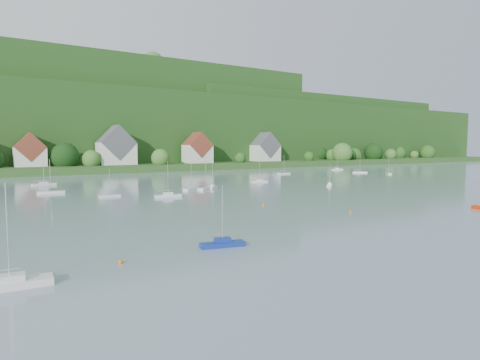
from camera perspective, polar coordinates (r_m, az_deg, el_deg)
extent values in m
cube|color=#27501E|center=(203.69, -19.21, 1.73)|extent=(600.00, 60.00, 3.00)
cube|color=#183F14|center=(277.18, -22.85, 6.16)|extent=(620.00, 160.00, 40.00)
cube|color=#183F14|center=(274.50, -20.65, 7.92)|extent=(240.00, 130.00, 60.00)
cube|color=#183F14|center=(326.57, 6.89, 6.57)|extent=(200.00, 110.00, 48.00)
sphere|color=#214C16|center=(328.70, 21.43, 3.53)|extent=(10.24, 10.24, 10.24)
sphere|color=#366826|center=(258.82, 14.17, 3.68)|extent=(12.88, 12.88, 12.88)
sphere|color=black|center=(269.87, 11.12, 3.60)|extent=(10.46, 10.46, 10.46)
sphere|color=#214C16|center=(246.13, 9.66, 3.22)|extent=(6.45, 6.45, 6.45)
sphere|color=#366826|center=(332.50, 23.31, 3.27)|extent=(6.37, 6.37, 6.37)
sphere|color=black|center=(275.95, 13.60, 3.60)|extent=(10.68, 10.68, 10.68)
sphere|color=black|center=(290.19, 18.25, 3.68)|extent=(12.85, 12.85, 12.85)
sphere|color=#366826|center=(186.32, -20.15, 2.73)|extent=(8.19, 8.19, 8.19)
sphere|color=#366826|center=(274.84, 14.43, 3.56)|extent=(10.50, 10.50, 10.50)
sphere|color=black|center=(269.84, 15.19, 3.36)|extent=(8.05, 8.05, 8.05)
sphere|color=#366826|center=(211.75, -6.29, 3.54)|extent=(12.16, 12.16, 12.16)
sphere|color=#366826|center=(191.08, -11.13, 3.02)|extent=(8.73, 8.73, 8.73)
sphere|color=#214C16|center=(307.30, 20.52, 3.35)|extent=(7.74, 7.74, 7.74)
sphere|color=#214C16|center=(275.71, 15.79, 3.43)|extent=(8.84, 8.84, 8.84)
sphere|color=#214C16|center=(335.74, 24.86, 3.50)|extent=(11.28, 11.28, 11.28)
sphere|color=#214C16|center=(212.94, 0.04, 3.05)|extent=(6.24, 6.24, 6.24)
sphere|color=black|center=(235.59, 2.81, 3.36)|extent=(8.16, 8.16, 8.16)
sphere|color=#366826|center=(269.63, 12.78, 3.41)|extent=(8.09, 8.09, 8.09)
sphere|color=#366826|center=(305.83, 20.41, 3.37)|extent=(8.14, 8.14, 8.14)
sphere|color=black|center=(186.86, -23.39, 3.01)|extent=(11.92, 11.92, 11.92)
sphere|color=#214C16|center=(271.74, -13.88, 14.97)|extent=(12.83, 12.83, 12.83)
sphere|color=#214C16|center=(286.06, -23.05, 14.21)|extent=(12.73, 12.73, 12.73)
sphere|color=#214C16|center=(279.36, -4.30, 14.76)|extent=(11.50, 11.50, 11.50)
sphere|color=#214C16|center=(297.32, -11.13, 14.18)|extent=(14.65, 14.65, 14.65)
sphere|color=#366826|center=(249.65, -12.14, 15.90)|extent=(11.95, 11.95, 11.95)
sphere|color=#214C16|center=(292.89, 2.71, 14.24)|extent=(9.76, 9.76, 9.76)
sphere|color=black|center=(249.93, -22.72, 15.48)|extent=(8.21, 8.21, 8.21)
sphere|color=#366826|center=(270.79, -27.77, 14.59)|extent=(12.24, 12.24, 12.24)
sphere|color=#366826|center=(293.71, 1.39, 14.19)|extent=(9.00, 9.00, 9.00)
sphere|color=#214C16|center=(299.27, -2.47, 13.97)|extent=(8.03, 8.03, 8.03)
sphere|color=#366826|center=(341.59, 8.78, 10.78)|extent=(9.52, 9.52, 9.52)
sphere|color=#366826|center=(381.33, 15.24, 10.02)|extent=(9.12, 9.12, 9.12)
sphere|color=#366826|center=(297.78, -2.59, 11.92)|extent=(14.97, 14.97, 14.97)
sphere|color=black|center=(309.96, 10.33, 11.32)|extent=(7.52, 7.52, 7.52)
sphere|color=#214C16|center=(285.30, -6.23, 12.03)|extent=(9.78, 9.78, 9.78)
sphere|color=#214C16|center=(304.58, 0.96, 11.67)|extent=(12.02, 12.02, 12.02)
sphere|color=black|center=(300.04, 5.94, 11.73)|extent=(11.57, 11.57, 11.57)
sphere|color=#214C16|center=(280.25, 5.11, 12.28)|extent=(12.65, 12.65, 12.65)
sphere|color=#366826|center=(297.02, 7.60, 11.68)|extent=(8.28, 8.28, 8.28)
sphere|color=black|center=(340.52, 6.98, 10.76)|extent=(7.47, 7.47, 7.47)
sphere|color=#366826|center=(287.44, -1.71, 11.99)|extent=(9.48, 9.48, 9.48)
sphere|color=black|center=(359.05, 8.96, 9.49)|extent=(8.43, 8.43, 8.43)
sphere|color=black|center=(334.60, 11.04, 9.97)|extent=(13.54, 13.54, 13.54)
sphere|color=black|center=(301.45, 1.05, 10.69)|extent=(15.08, 15.08, 15.08)
sphere|color=#366826|center=(309.36, -2.19, 10.57)|extent=(15.99, 15.99, 15.99)
sphere|color=black|center=(275.52, -23.68, 10.90)|extent=(15.72, 15.72, 15.72)
sphere|color=#366826|center=(400.86, 9.23, 9.12)|extent=(14.17, 14.17, 14.17)
sphere|color=#214C16|center=(273.86, -20.47, 10.84)|extent=(10.54, 10.54, 10.54)
sphere|color=black|center=(364.37, 18.15, 9.40)|extent=(14.14, 14.14, 14.14)
cube|color=silver|center=(187.93, -27.43, 2.91)|extent=(12.00, 9.00, 8.00)
cube|color=brown|center=(187.88, -27.48, 4.13)|extent=(12.00, 9.36, 12.00)
cube|color=silver|center=(193.07, -17.00, 3.56)|extent=(16.00, 11.00, 10.00)
cube|color=#525259|center=(193.06, -17.04, 5.05)|extent=(16.00, 11.44, 16.00)
cube|color=silver|center=(205.46, -6.01, 3.66)|extent=(13.00, 10.00, 9.00)
cube|color=brown|center=(205.43, -6.02, 4.91)|extent=(13.00, 10.40, 13.00)
cube|color=silver|center=(232.20, 3.58, 3.79)|extent=(15.00, 10.00, 9.00)
cube|color=#525259|center=(232.17, 3.58, 4.90)|extent=(15.00, 10.40, 15.00)
cube|color=silver|center=(37.45, -29.64, -12.68)|extent=(6.27, 2.01, 0.62)
cube|color=silver|center=(37.29, -29.68, -11.86)|extent=(2.22, 1.31, 0.50)
cylinder|color=silver|center=(36.46, -29.91, -6.38)|extent=(0.10, 0.10, 7.75)
cube|color=navy|center=(45.70, -2.47, -9.05)|extent=(5.26, 2.42, 0.51)
cube|color=navy|center=(45.58, -2.48, -8.43)|extent=(1.94, 1.34, 0.50)
cylinder|color=silver|center=(45.01, -2.49, -4.80)|extent=(0.10, 0.10, 6.35)
cylinder|color=silver|center=(45.22, -3.41, -7.70)|extent=(2.75, 0.64, 0.08)
sphere|color=#FB6B04|center=(40.96, -16.45, -11.23)|extent=(0.46, 0.46, 0.46)
sphere|color=#FB6B04|center=(71.00, 15.25, -4.47)|extent=(0.49, 0.49, 0.49)
sphere|color=#FB6B04|center=(77.16, 3.30, -3.59)|extent=(0.49, 0.49, 0.49)
cube|color=silver|center=(200.58, 13.50, 1.47)|extent=(5.92, 3.29, 0.57)
cube|color=silver|center=(200.55, 13.50, 1.62)|extent=(2.25, 1.69, 0.50)
cylinder|color=silver|center=(200.41, 13.52, 2.57)|extent=(0.10, 0.10, 7.14)
cylinder|color=silver|center=(200.13, 13.29, 1.81)|extent=(3.01, 1.05, 0.08)
cube|color=silver|center=(105.50, -4.83, -1.21)|extent=(5.83, 4.73, 0.59)
cylinder|color=silver|center=(105.17, -4.85, 0.97)|extent=(0.10, 0.10, 7.42)
cylinder|color=silver|center=(104.61, -5.07, -0.60)|extent=(2.74, 1.91, 0.08)
cube|color=silver|center=(128.67, -25.86, -0.59)|extent=(6.67, 2.90, 0.65)
cube|color=silver|center=(128.62, -25.87, -0.33)|extent=(2.44, 1.64, 0.50)
cylinder|color=silver|center=(128.37, -25.93, 1.35)|extent=(0.10, 0.10, 8.06)
cylinder|color=silver|center=(128.30, -26.29, -0.07)|extent=(3.51, 0.70, 0.08)
cube|color=silver|center=(118.54, 12.50, -0.68)|extent=(4.41, 4.06, 0.47)
cube|color=silver|center=(118.50, 12.51, -0.45)|extent=(1.84, 1.77, 0.50)
cylinder|color=silver|center=(118.30, 12.53, 0.84)|extent=(0.10, 0.10, 5.86)
cylinder|color=silver|center=(117.75, 12.49, -0.16)|extent=(2.01, 1.74, 0.08)
cube|color=silver|center=(94.29, -17.83, -2.16)|extent=(4.67, 1.40, 0.46)
cylinder|color=silver|center=(93.98, -17.88, -0.26)|extent=(0.10, 0.10, 5.81)
cylinder|color=silver|center=(93.98, -18.26, -1.49)|extent=(2.56, 0.14, 0.08)
cube|color=silver|center=(104.71, -6.85, -1.28)|extent=(5.58, 4.24, 0.56)
cylinder|color=silver|center=(104.39, -6.87, 0.78)|extent=(0.10, 0.10, 6.98)
cylinder|color=silver|center=(103.90, -7.11, -0.67)|extent=(2.67, 1.66, 0.08)
cube|color=silver|center=(108.62, -3.87, -1.05)|extent=(4.66, 4.62, 0.51)
cube|color=silver|center=(108.57, -3.87, -0.79)|extent=(1.98, 1.97, 0.50)
cylinder|color=silver|center=(108.33, -3.88, 0.77)|extent=(0.10, 0.10, 6.41)
cylinder|color=silver|center=(107.78, -3.99, -0.48)|extent=(2.06, 2.04, 0.08)
cube|color=silver|center=(106.24, -25.07, -1.59)|extent=(6.23, 2.19, 0.61)
cylinder|color=silver|center=(105.90, -25.15, 0.63)|extent=(0.10, 0.10, 7.64)
cylinder|color=silver|center=(106.09, -25.59, -0.96)|extent=(3.36, 0.34, 0.08)
cube|color=silver|center=(90.96, -10.08, -2.21)|extent=(6.01, 2.33, 0.59)
cube|color=silver|center=(90.90, -10.08, -1.87)|extent=(2.17, 1.38, 0.50)
cylinder|color=silver|center=(90.58, -10.12, 0.27)|extent=(0.10, 0.10, 7.32)
cylinder|color=silver|center=(90.60, -10.63, -1.48)|extent=(3.21, 0.46, 0.08)
cube|color=silver|center=(165.71, 6.19, 0.92)|extent=(5.75, 1.81, 0.57)
cylinder|color=silver|center=(165.51, 6.20, 2.25)|extent=(0.10, 0.10, 7.12)
cylinder|color=silver|center=(165.08, 5.97, 1.32)|extent=(3.13, 0.20, 0.08)
cube|color=silver|center=(180.00, 16.50, 1.06)|extent=(5.49, 5.41, 0.60)
cylinder|color=silver|center=(179.80, 16.53, 2.35)|extent=(0.10, 0.10, 7.52)
cylinder|color=silver|center=(179.86, 16.23, 1.44)|extent=(2.43, 2.37, 0.08)
cube|color=silver|center=(126.68, 2.75, -0.23)|extent=(5.37, 2.47, 0.52)
cube|color=silver|center=(126.64, 2.75, 0.00)|extent=(1.98, 1.36, 0.50)
cylinder|color=silver|center=(126.43, 2.75, 1.35)|extent=(0.10, 0.10, 6.48)
cylinder|color=silver|center=(126.28, 2.43, 0.29)|extent=(2.81, 0.65, 0.08)
cube|color=silver|center=(175.90, 20.16, 0.86)|extent=(4.26, 4.74, 0.50)
cylinder|color=silver|center=(175.72, 20.19, 1.96)|extent=(0.10, 0.10, 6.25)
cylinder|color=silver|center=(175.10, 20.23, 1.22)|extent=(1.81, 2.17, 0.08)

